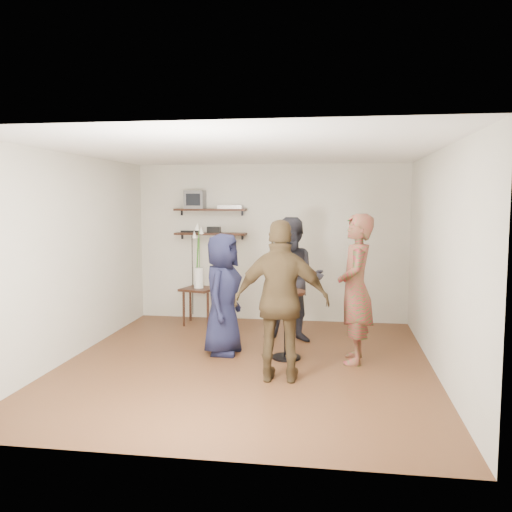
{
  "coord_description": "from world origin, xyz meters",
  "views": [
    {
      "loc": [
        1.08,
        -6.42,
        2.02
      ],
      "look_at": [
        0.06,
        0.4,
        1.3
      ],
      "focal_mm": 38.0,
      "sensor_mm": 36.0,
      "label": 1
    }
  ],
  "objects_px": {
    "person_brown": "(282,301)",
    "person_plaid": "(356,289)",
    "side_table": "(199,294)",
    "radio": "(214,230)",
    "crt_monitor": "(195,200)",
    "dvd_deck": "(231,207)",
    "person_dark": "(294,280)",
    "person_navy": "(223,294)",
    "drinks_table": "(287,315)"
  },
  "relations": [
    {
      "from": "side_table",
      "to": "person_dark",
      "type": "relative_size",
      "value": 0.34
    },
    {
      "from": "person_navy",
      "to": "person_brown",
      "type": "distance_m",
      "value": 1.3
    },
    {
      "from": "person_plaid",
      "to": "person_navy",
      "type": "xyz_separation_m",
      "value": [
        -1.7,
        0.12,
        -0.13
      ]
    },
    {
      "from": "person_plaid",
      "to": "person_dark",
      "type": "distance_m",
      "value": 1.21
    },
    {
      "from": "crt_monitor",
      "to": "person_plaid",
      "type": "relative_size",
      "value": 0.17
    },
    {
      "from": "drinks_table",
      "to": "crt_monitor",
      "type": "bearing_deg",
      "value": 129.71
    },
    {
      "from": "drinks_table",
      "to": "person_navy",
      "type": "height_order",
      "value": "person_navy"
    },
    {
      "from": "drinks_table",
      "to": "dvd_deck",
      "type": "bearing_deg",
      "value": 118.48
    },
    {
      "from": "person_brown",
      "to": "person_plaid",
      "type": "bearing_deg",
      "value": -136.32
    },
    {
      "from": "crt_monitor",
      "to": "radio",
      "type": "relative_size",
      "value": 1.45
    },
    {
      "from": "crt_monitor",
      "to": "person_navy",
      "type": "bearing_deg",
      "value": -66.08
    },
    {
      "from": "side_table",
      "to": "person_brown",
      "type": "bearing_deg",
      "value": -57.91
    },
    {
      "from": "radio",
      "to": "person_brown",
      "type": "height_order",
      "value": "person_brown"
    },
    {
      "from": "person_brown",
      "to": "dvd_deck",
      "type": "bearing_deg",
      "value": -70.03
    },
    {
      "from": "person_dark",
      "to": "person_navy",
      "type": "relative_size",
      "value": 1.12
    },
    {
      "from": "side_table",
      "to": "person_brown",
      "type": "xyz_separation_m",
      "value": [
        1.61,
        -2.57,
        0.41
      ]
    },
    {
      "from": "crt_monitor",
      "to": "person_brown",
      "type": "height_order",
      "value": "crt_monitor"
    },
    {
      "from": "radio",
      "to": "side_table",
      "type": "xyz_separation_m",
      "value": [
        -0.18,
        -0.36,
        -1.02
      ]
    },
    {
      "from": "side_table",
      "to": "person_navy",
      "type": "relative_size",
      "value": 0.38
    },
    {
      "from": "dvd_deck",
      "to": "drinks_table",
      "type": "distance_m",
      "value": 2.71
    },
    {
      "from": "crt_monitor",
      "to": "drinks_table",
      "type": "height_order",
      "value": "crt_monitor"
    },
    {
      "from": "side_table",
      "to": "person_plaid",
      "type": "relative_size",
      "value": 0.33
    },
    {
      "from": "dvd_deck",
      "to": "person_dark",
      "type": "relative_size",
      "value": 0.23
    },
    {
      "from": "drinks_table",
      "to": "person_dark",
      "type": "relative_size",
      "value": 0.49
    },
    {
      "from": "person_dark",
      "to": "side_table",
      "type": "bearing_deg",
      "value": 153.12
    },
    {
      "from": "radio",
      "to": "person_plaid",
      "type": "relative_size",
      "value": 0.12
    },
    {
      "from": "radio",
      "to": "person_dark",
      "type": "distance_m",
      "value": 1.98
    },
    {
      "from": "person_dark",
      "to": "dvd_deck",
      "type": "bearing_deg",
      "value": 134.39
    },
    {
      "from": "radio",
      "to": "person_dark",
      "type": "height_order",
      "value": "person_dark"
    },
    {
      "from": "person_navy",
      "to": "person_brown",
      "type": "bearing_deg",
      "value": -130.84
    },
    {
      "from": "person_navy",
      "to": "person_brown",
      "type": "xyz_separation_m",
      "value": [
        0.87,
        -0.96,
        0.11
      ]
    },
    {
      "from": "person_dark",
      "to": "person_brown",
      "type": "height_order",
      "value": "person_brown"
    },
    {
      "from": "drinks_table",
      "to": "person_plaid",
      "type": "height_order",
      "value": "person_plaid"
    },
    {
      "from": "person_plaid",
      "to": "person_brown",
      "type": "xyz_separation_m",
      "value": [
        -0.83,
        -0.84,
        -0.02
      ]
    },
    {
      "from": "side_table",
      "to": "person_dark",
      "type": "xyz_separation_m",
      "value": [
        1.61,
        -0.86,
        0.39
      ]
    },
    {
      "from": "drinks_table",
      "to": "person_plaid",
      "type": "xyz_separation_m",
      "value": [
        0.85,
        -0.02,
        0.36
      ]
    },
    {
      "from": "dvd_deck",
      "to": "person_plaid",
      "type": "xyz_separation_m",
      "value": [
        1.98,
        -2.09,
        -0.97
      ]
    },
    {
      "from": "person_dark",
      "to": "person_brown",
      "type": "bearing_deg",
      "value": -88.68
    },
    {
      "from": "radio",
      "to": "side_table",
      "type": "height_order",
      "value": "radio"
    },
    {
      "from": "side_table",
      "to": "person_navy",
      "type": "bearing_deg",
      "value": -65.3
    },
    {
      "from": "radio",
      "to": "person_plaid",
      "type": "xyz_separation_m",
      "value": [
        2.27,
        -2.09,
        -0.59
      ]
    },
    {
      "from": "crt_monitor",
      "to": "person_dark",
      "type": "bearing_deg",
      "value": -35.02
    },
    {
      "from": "radio",
      "to": "crt_monitor",
      "type": "bearing_deg",
      "value": 180.0
    },
    {
      "from": "crt_monitor",
      "to": "person_brown",
      "type": "distance_m",
      "value": 3.59
    },
    {
      "from": "side_table",
      "to": "person_navy",
      "type": "height_order",
      "value": "person_navy"
    },
    {
      "from": "dvd_deck",
      "to": "person_dark",
      "type": "height_order",
      "value": "dvd_deck"
    },
    {
      "from": "person_plaid",
      "to": "person_brown",
      "type": "height_order",
      "value": "person_plaid"
    },
    {
      "from": "drinks_table",
      "to": "person_dark",
      "type": "distance_m",
      "value": 0.91
    },
    {
      "from": "radio",
      "to": "person_navy",
      "type": "distance_m",
      "value": 2.17
    },
    {
      "from": "drinks_table",
      "to": "person_navy",
      "type": "bearing_deg",
      "value": 173.08
    }
  ]
}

